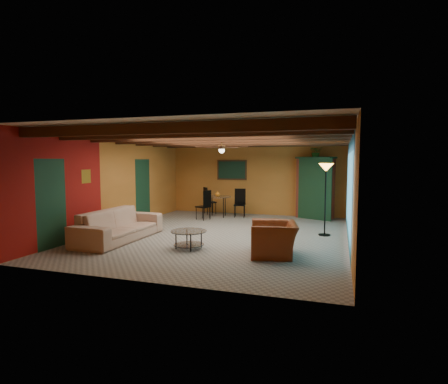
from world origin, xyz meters
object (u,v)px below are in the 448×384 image
(dining_table, at_px, (218,203))
(vase, at_px, (218,186))
(potted_plant, at_px, (316,152))
(armchair, at_px, (274,239))
(sofa, at_px, (119,225))
(armoire, at_px, (315,189))
(coffee_table, at_px, (189,239))
(floor_lamp, at_px, (325,199))

(dining_table, relative_size, vase, 10.33)
(vase, bearing_deg, potted_plant, 12.40)
(dining_table, bearing_deg, armchair, -58.43)
(sofa, xyz_separation_m, armoire, (4.47, 5.09, 0.65))
(sofa, distance_m, coffee_table, 2.05)
(armoire, bearing_deg, armchair, -71.45)
(sofa, relative_size, floor_lamp, 1.36)
(armoire, relative_size, floor_lamp, 1.07)
(sofa, xyz_separation_m, vase, (1.14, 4.36, 0.73))
(armchair, height_order, dining_table, dining_table)
(sofa, height_order, coffee_table, sofa)
(sofa, xyz_separation_m, armchair, (3.97, -0.26, -0.03))
(sofa, distance_m, armchair, 3.98)
(armchair, xyz_separation_m, potted_plant, (0.49, 5.35, 1.96))
(armchair, distance_m, vase, 5.47)
(dining_table, distance_m, vase, 0.60)
(coffee_table, distance_m, dining_table, 4.73)
(armchair, relative_size, potted_plant, 2.25)
(coffee_table, distance_m, potted_plant, 6.26)
(dining_table, xyz_separation_m, floor_lamp, (3.78, -2.18, 0.46))
(armoire, bearing_deg, potted_plant, 0.00)
(armchair, relative_size, coffee_table, 1.32)
(armoire, bearing_deg, sofa, -107.45)
(coffee_table, relative_size, floor_lamp, 0.42)
(vase, bearing_deg, sofa, -104.61)
(potted_plant, height_order, vase, potted_plant)
(coffee_table, height_order, floor_lamp, floor_lamp)
(potted_plant, bearing_deg, dining_table, -167.60)
(coffee_table, distance_m, vase, 4.80)
(armchair, relative_size, vase, 5.73)
(vase, bearing_deg, armoire, 12.40)
(armoire, xyz_separation_m, floor_lamp, (0.45, -2.91, -0.06))
(armoire, height_order, floor_lamp, armoire)
(armoire, bearing_deg, dining_table, -143.79)
(sofa, relative_size, armchair, 2.43)
(armchair, height_order, vase, vase)
(armchair, distance_m, dining_table, 5.42)
(coffee_table, xyz_separation_m, floor_lamp, (2.90, 2.45, 0.76))
(potted_plant, bearing_deg, sofa, -131.27)
(coffee_table, relative_size, vase, 4.34)
(armchair, height_order, coffee_table, armchair)
(floor_lamp, relative_size, potted_plant, 4.04)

